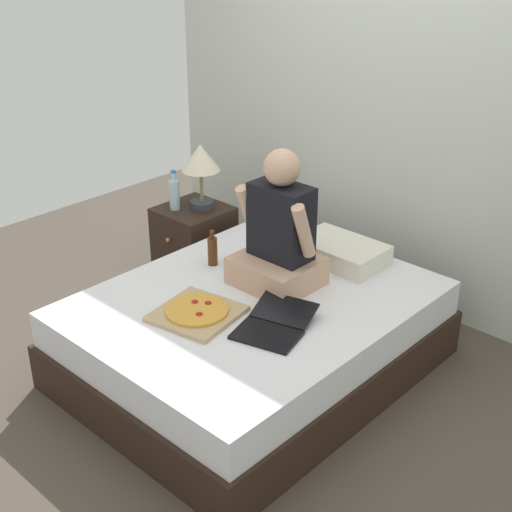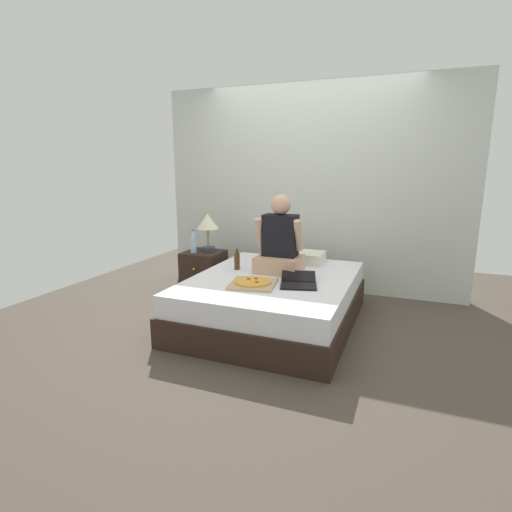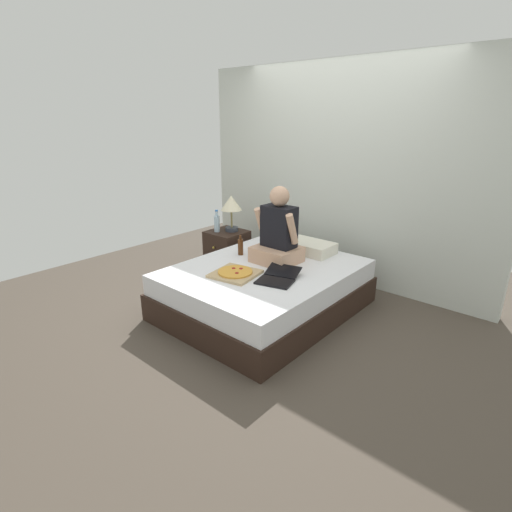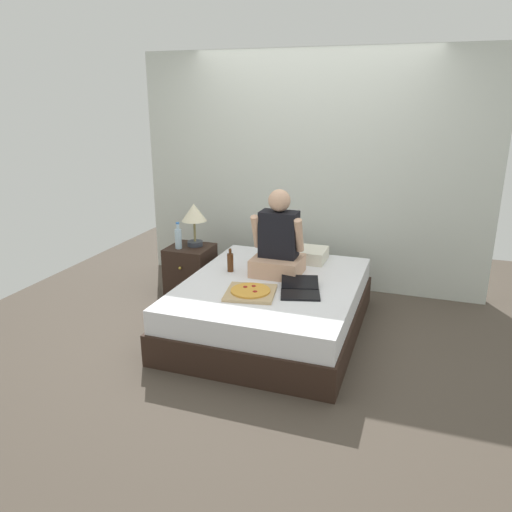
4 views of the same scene
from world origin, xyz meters
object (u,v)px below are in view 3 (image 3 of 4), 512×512
(laptop, at_px, (277,278))
(water_bottle, at_px, (217,223))
(person_seated, at_px, (278,235))
(bed, at_px, (265,289))
(nightstand_left, at_px, (227,251))
(beer_bottle_on_bed, at_px, (241,247))
(lamp_on_left_nightstand, at_px, (231,205))
(pizza_box, at_px, (235,273))

(laptop, bearing_deg, water_bottle, 156.71)
(person_seated, bearing_deg, bed, -86.71)
(laptop, bearing_deg, nightstand_left, 152.48)
(nightstand_left, height_order, beer_bottle_on_bed, beer_bottle_on_bed)
(nightstand_left, height_order, lamp_on_left_nightstand, lamp_on_left_nightstand)
(bed, xyz_separation_m, laptop, (0.30, -0.18, 0.26))
(nightstand_left, distance_m, pizza_box, 1.35)
(nightstand_left, height_order, water_bottle, water_bottle)
(laptop, bearing_deg, beer_bottle_on_bed, 157.99)
(lamp_on_left_nightstand, xyz_separation_m, water_bottle, (-0.12, -0.14, -0.22))
(laptop, bearing_deg, bed, 149.02)
(bed, distance_m, person_seated, 0.57)
(laptop, relative_size, beer_bottle_on_bed, 2.20)
(nightstand_left, bearing_deg, beer_bottle_on_bed, -33.44)
(nightstand_left, distance_m, water_bottle, 0.40)
(person_seated, relative_size, pizza_box, 1.68)
(nightstand_left, relative_size, lamp_on_left_nightstand, 1.18)
(lamp_on_left_nightstand, relative_size, beer_bottle_on_bed, 2.05)
(nightstand_left, distance_m, laptop, 1.57)
(pizza_box, bearing_deg, person_seated, 83.29)
(bed, height_order, pizza_box, pizza_box)
(bed, bearing_deg, nightstand_left, 153.50)
(water_bottle, xyz_separation_m, laptop, (1.45, -0.63, -0.15))
(nightstand_left, bearing_deg, pizza_box, -41.52)
(water_bottle, relative_size, laptop, 0.57)
(lamp_on_left_nightstand, xyz_separation_m, person_seated, (1.02, -0.37, -0.10))
(lamp_on_left_nightstand, bearing_deg, beer_bottle_on_bed, -38.34)
(lamp_on_left_nightstand, distance_m, person_seated, 1.09)
(lamp_on_left_nightstand, bearing_deg, nightstand_left, -128.63)
(nightstand_left, relative_size, water_bottle, 1.93)
(pizza_box, bearing_deg, beer_bottle_on_bed, 128.24)
(pizza_box, bearing_deg, laptop, 23.30)
(bed, xyz_separation_m, nightstand_left, (-1.07, 0.53, 0.03))
(nightstand_left, distance_m, lamp_on_left_nightstand, 0.60)
(person_seated, distance_m, beer_bottle_on_bed, 0.49)
(water_bottle, bearing_deg, beer_bottle_on_bed, -24.62)
(nightstand_left, bearing_deg, lamp_on_left_nightstand, 51.37)
(person_seated, relative_size, beer_bottle_on_bed, 3.55)
(water_bottle, height_order, person_seated, person_seated)
(nightstand_left, xyz_separation_m, water_bottle, (-0.08, -0.09, 0.38))
(nightstand_left, bearing_deg, bed, -26.50)
(nightstand_left, relative_size, pizza_box, 1.15)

